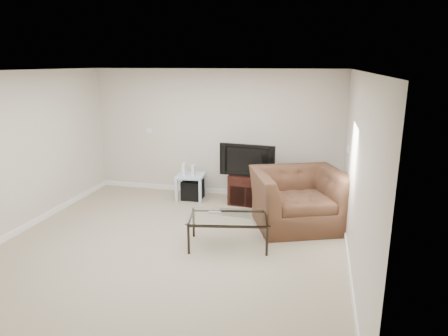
% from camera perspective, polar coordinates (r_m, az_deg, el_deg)
% --- Properties ---
extents(floor, '(5.00, 5.00, 0.00)m').
position_cam_1_polar(floor, '(6.04, -7.43, -10.86)').
color(floor, tan).
rests_on(floor, ground).
extents(ceiling, '(5.00, 5.00, 0.00)m').
position_cam_1_polar(ceiling, '(5.45, -8.32, 13.57)').
color(ceiling, white).
rests_on(ceiling, ground).
extents(wall_back, '(5.00, 0.02, 2.50)m').
position_cam_1_polar(wall_back, '(7.95, -1.32, 4.99)').
color(wall_back, silver).
rests_on(wall_back, ground).
extents(wall_left, '(0.02, 5.00, 2.50)m').
position_cam_1_polar(wall_left, '(6.92, -27.55, 1.82)').
color(wall_left, silver).
rests_on(wall_left, ground).
extents(wall_right, '(0.02, 5.00, 2.50)m').
position_cam_1_polar(wall_right, '(5.27, 18.41, -0.85)').
color(wall_right, silver).
rests_on(wall_right, ground).
extents(plate_back, '(0.12, 0.02, 0.12)m').
position_cam_1_polar(plate_back, '(8.40, -10.65, 5.27)').
color(plate_back, white).
rests_on(plate_back, wall_back).
extents(plate_right_switch, '(0.02, 0.09, 0.13)m').
position_cam_1_polar(plate_right_switch, '(6.82, 17.30, 2.68)').
color(plate_right_switch, white).
rests_on(plate_right_switch, wall_right).
extents(plate_right_outlet, '(0.02, 0.08, 0.12)m').
position_cam_1_polar(plate_right_outlet, '(6.79, 16.84, -5.70)').
color(plate_right_outlet, white).
rests_on(plate_right_outlet, wall_right).
extents(tv_stand, '(0.72, 0.53, 0.57)m').
position_cam_1_polar(tv_stand, '(7.59, 3.50, -3.01)').
color(tv_stand, black).
rests_on(tv_stand, floor).
extents(dvd_player, '(0.37, 0.28, 0.05)m').
position_cam_1_polar(dvd_player, '(7.49, 3.45, -1.70)').
color(dvd_player, black).
rests_on(dvd_player, tv_stand).
extents(television, '(0.98, 0.29, 0.60)m').
position_cam_1_polar(television, '(7.40, 3.52, 1.27)').
color(television, black).
rests_on(television, tv_stand).
extents(side_table, '(0.56, 0.56, 0.49)m').
position_cam_1_polar(side_table, '(7.87, -4.75, -2.68)').
color(side_table, silver).
rests_on(side_table, floor).
extents(subwoofer, '(0.40, 0.40, 0.38)m').
position_cam_1_polar(subwoofer, '(7.90, -4.49, -3.15)').
color(subwoofer, black).
rests_on(subwoofer, floor).
extents(game_console, '(0.08, 0.17, 0.23)m').
position_cam_1_polar(game_console, '(7.77, -5.73, -0.15)').
color(game_console, white).
rests_on(game_console, side_table).
extents(game_case, '(0.07, 0.15, 0.20)m').
position_cam_1_polar(game_case, '(7.74, -4.39, -0.31)').
color(game_case, silver).
rests_on(game_case, side_table).
extents(recliner, '(1.65, 1.37, 1.24)m').
position_cam_1_polar(recliner, '(6.58, 10.59, -3.02)').
color(recliner, '#4A301F').
rests_on(recliner, floor).
extents(coffee_table, '(1.28, 0.87, 0.46)m').
position_cam_1_polar(coffee_table, '(5.89, 0.63, -8.98)').
color(coffee_table, black).
rests_on(coffee_table, floor).
extents(remote, '(0.19, 0.08, 0.02)m').
position_cam_1_polar(remote, '(5.91, -1.30, -6.33)').
color(remote, '#B2B2B7').
rests_on(remote, coffee_table).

